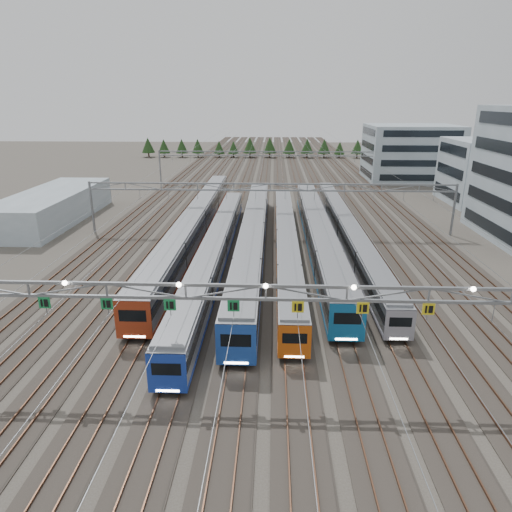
{
  "coord_description": "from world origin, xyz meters",
  "views": [
    {
      "loc": [
        0.44,
        -29.07,
        20.02
      ],
      "look_at": [
        -1.39,
        18.75,
        3.5
      ],
      "focal_mm": 32.0,
      "sensor_mm": 36.0,
      "label": 1
    }
  ],
  "objects_px": {
    "depot_bldg_north": "(410,153)",
    "west_shed": "(52,206)",
    "train_b": "(216,249)",
    "depot_bldg_mid": "(485,172)",
    "train_a": "(195,223)",
    "train_d": "(286,241)",
    "train_f": "(346,229)",
    "gantry_near": "(265,296)",
    "train_e": "(318,232)",
    "gantry_mid": "(270,193)",
    "train_c": "(253,235)",
    "gantry_far": "(272,157)"
  },
  "relations": [
    {
      "from": "train_a",
      "to": "train_e",
      "type": "bearing_deg",
      "value": -14.03
    },
    {
      "from": "train_b",
      "to": "depot_bldg_mid",
      "type": "distance_m",
      "value": 62.66
    },
    {
      "from": "train_f",
      "to": "depot_bldg_north",
      "type": "bearing_deg",
      "value": 66.57
    },
    {
      "from": "train_e",
      "to": "depot_bldg_north",
      "type": "distance_m",
      "value": 66.32
    },
    {
      "from": "train_c",
      "to": "depot_bldg_mid",
      "type": "bearing_deg",
      "value": 36.26
    },
    {
      "from": "train_f",
      "to": "west_shed",
      "type": "bearing_deg",
      "value": 167.73
    },
    {
      "from": "train_a",
      "to": "depot_bldg_north",
      "type": "xyz_separation_m",
      "value": [
        46.9,
        55.01,
        4.57
      ]
    },
    {
      "from": "gantry_mid",
      "to": "west_shed",
      "type": "bearing_deg",
      "value": 170.19
    },
    {
      "from": "train_d",
      "to": "depot_bldg_north",
      "type": "xyz_separation_m",
      "value": [
        33.4,
        62.57,
        4.92
      ]
    },
    {
      "from": "gantry_near",
      "to": "depot_bldg_north",
      "type": "bearing_deg",
      "value": 68.86
    },
    {
      "from": "train_a",
      "to": "gantry_mid",
      "type": "bearing_deg",
      "value": 14.11
    },
    {
      "from": "depot_bldg_mid",
      "to": "train_b",
      "type": "bearing_deg",
      "value": -142.11
    },
    {
      "from": "gantry_far",
      "to": "west_shed",
      "type": "bearing_deg",
      "value": -134.31
    },
    {
      "from": "train_d",
      "to": "west_shed",
      "type": "xyz_separation_m",
      "value": [
        -39.84,
        16.88,
        0.53
      ]
    },
    {
      "from": "train_b",
      "to": "depot_bldg_mid",
      "type": "xyz_separation_m",
      "value": [
        49.34,
        38.4,
        4.18
      ]
    },
    {
      "from": "train_a",
      "to": "depot_bldg_mid",
      "type": "bearing_deg",
      "value": 26.36
    },
    {
      "from": "train_d",
      "to": "gantry_near",
      "type": "xyz_separation_m",
      "value": [
        -2.3,
        -29.73,
        5.11
      ]
    },
    {
      "from": "gantry_mid",
      "to": "train_c",
      "type": "bearing_deg",
      "value": -103.97
    },
    {
      "from": "train_c",
      "to": "train_f",
      "type": "bearing_deg",
      "value": 20.06
    },
    {
      "from": "depot_bldg_mid",
      "to": "train_a",
      "type": "bearing_deg",
      "value": -153.64
    },
    {
      "from": "train_d",
      "to": "train_f",
      "type": "distance_m",
      "value": 10.97
    },
    {
      "from": "train_e",
      "to": "depot_bldg_north",
      "type": "relative_size",
      "value": 2.5
    },
    {
      "from": "depot_bldg_north",
      "to": "train_f",
      "type": "bearing_deg",
      "value": -113.43
    },
    {
      "from": "train_e",
      "to": "train_a",
      "type": "bearing_deg",
      "value": 165.97
    },
    {
      "from": "train_b",
      "to": "train_d",
      "type": "height_order",
      "value": "train_b"
    },
    {
      "from": "train_d",
      "to": "gantry_near",
      "type": "height_order",
      "value": "gantry_near"
    },
    {
      "from": "train_a",
      "to": "train_b",
      "type": "relative_size",
      "value": 1.16
    },
    {
      "from": "train_c",
      "to": "west_shed",
      "type": "distance_m",
      "value": 38.61
    },
    {
      "from": "train_a",
      "to": "train_d",
      "type": "distance_m",
      "value": 15.47
    },
    {
      "from": "depot_bldg_mid",
      "to": "west_shed",
      "type": "relative_size",
      "value": 0.53
    },
    {
      "from": "train_a",
      "to": "train_c",
      "type": "distance_m",
      "value": 10.94
    },
    {
      "from": "train_a",
      "to": "train_f",
      "type": "xyz_separation_m",
      "value": [
        22.5,
        -1.29,
        -0.4
      ]
    },
    {
      "from": "train_e",
      "to": "train_c",
      "type": "bearing_deg",
      "value": -169.17
    },
    {
      "from": "depot_bldg_north",
      "to": "depot_bldg_mid",
      "type": "bearing_deg",
      "value": -76.25
    },
    {
      "from": "train_a",
      "to": "train_f",
      "type": "relative_size",
      "value": 1.07
    },
    {
      "from": "train_c",
      "to": "gantry_mid",
      "type": "distance_m",
      "value": 10.18
    },
    {
      "from": "train_e",
      "to": "west_shed",
      "type": "distance_m",
      "value": 46.44
    },
    {
      "from": "train_e",
      "to": "train_f",
      "type": "distance_m",
      "value": 5.54
    },
    {
      "from": "train_e",
      "to": "gantry_far",
      "type": "xyz_separation_m",
      "value": [
        -6.75,
        52.33,
        4.09
      ]
    },
    {
      "from": "train_a",
      "to": "depot_bldg_north",
      "type": "distance_m",
      "value": 72.44
    },
    {
      "from": "train_a",
      "to": "west_shed",
      "type": "bearing_deg",
      "value": 160.5
    },
    {
      "from": "train_f",
      "to": "train_b",
      "type": "bearing_deg",
      "value": -149.9
    },
    {
      "from": "train_c",
      "to": "train_e",
      "type": "height_order",
      "value": "train_c"
    },
    {
      "from": "train_a",
      "to": "gantry_far",
      "type": "bearing_deg",
      "value": 76.76
    },
    {
      "from": "depot_bldg_north",
      "to": "west_shed",
      "type": "relative_size",
      "value": 0.73
    },
    {
      "from": "gantry_mid",
      "to": "gantry_far",
      "type": "bearing_deg",
      "value": 90.0
    },
    {
      "from": "train_b",
      "to": "depot_bldg_mid",
      "type": "bearing_deg",
      "value": 37.89
    },
    {
      "from": "depot_bldg_north",
      "to": "west_shed",
      "type": "distance_m",
      "value": 86.43
    },
    {
      "from": "train_a",
      "to": "train_d",
      "type": "xyz_separation_m",
      "value": [
        13.5,
        -7.56,
        -0.35
      ]
    },
    {
      "from": "train_b",
      "to": "west_shed",
      "type": "relative_size",
      "value": 1.86
    }
  ]
}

